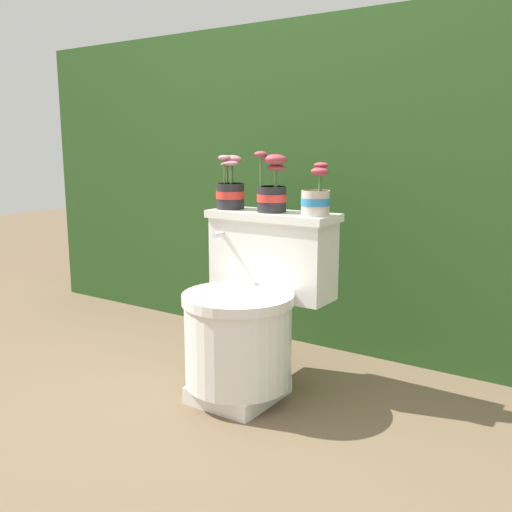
# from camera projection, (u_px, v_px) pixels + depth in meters

# --- Properties ---
(ground_plane) EXTENTS (12.00, 12.00, 0.00)m
(ground_plane) POSITION_uv_depth(u_px,v_px,m) (236.00, 397.00, 2.16)
(ground_plane) COLOR brown
(hedge_backdrop) EXTENTS (3.62, 0.73, 1.49)m
(hedge_backdrop) POSITION_uv_depth(u_px,v_px,m) (356.00, 184.00, 2.87)
(hedge_backdrop) COLOR #284C1E
(hedge_backdrop) RESTS_ON ground
(toilet) EXTENTS (0.52, 0.53, 0.68)m
(toilet) POSITION_uv_depth(u_px,v_px,m) (250.00, 312.00, 2.16)
(toilet) COLOR white
(toilet) RESTS_ON ground
(potted_plant_left) EXTENTS (0.12, 0.12, 0.22)m
(potted_plant_left) POSITION_uv_depth(u_px,v_px,m) (230.00, 189.00, 2.30)
(potted_plant_left) COLOR #262628
(potted_plant_left) RESTS_ON toilet
(potted_plant_midleft) EXTENTS (0.14, 0.12, 0.23)m
(potted_plant_midleft) POSITION_uv_depth(u_px,v_px,m) (272.00, 191.00, 2.18)
(potted_plant_midleft) COLOR #262628
(potted_plant_midleft) RESTS_ON toilet
(potted_plant_middle) EXTENTS (0.12, 0.11, 0.19)m
(potted_plant_middle) POSITION_uv_depth(u_px,v_px,m) (316.00, 199.00, 2.07)
(potted_plant_middle) COLOR beige
(potted_plant_middle) RESTS_ON toilet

